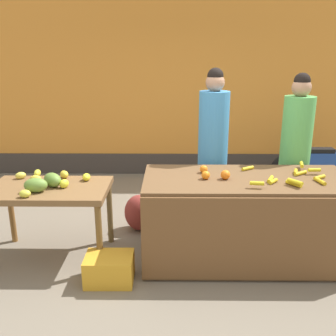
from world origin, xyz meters
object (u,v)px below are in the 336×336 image
vendor_woman_blue_shirt (213,151)px  parked_motorcycle (323,168)px  vendor_woman_green_shirt (295,154)px  produce_crate (109,269)px  produce_sack (140,213)px

vendor_woman_blue_shirt → parked_motorcycle: 2.20m
vendor_woman_blue_shirt → vendor_woman_green_shirt: bearing=-1.9°
vendor_woman_blue_shirt → produce_crate: vendor_woman_blue_shirt is taller
parked_motorcycle → produce_crate: size_ratio=3.64×
vendor_woman_blue_shirt → parked_motorcycle: bearing=33.3°
vendor_woman_blue_shirt → vendor_woman_green_shirt: size_ratio=1.03×
produce_sack → vendor_woman_green_shirt: bearing=1.6°
produce_crate → produce_sack: (0.19, 1.07, 0.09)m
vendor_woman_blue_shirt → produce_sack: 1.13m
vendor_woman_blue_shirt → produce_crate: 1.76m
parked_motorcycle → produce_sack: 2.92m
vendor_woman_green_shirt → parked_motorcycle: 1.56m
vendor_woman_blue_shirt → parked_motorcycle: (1.78, 1.17, -0.55)m
parked_motorcycle → produce_sack: bearing=-154.6°
vendor_woman_green_shirt → produce_crate: (-1.98, -1.12, -0.80)m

